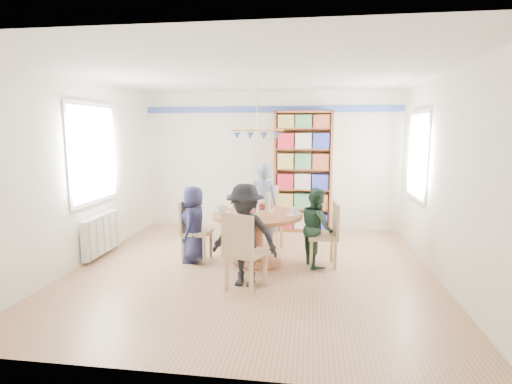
% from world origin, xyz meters
% --- Properties ---
extents(ground, '(5.00, 5.00, 0.00)m').
position_xyz_m(ground, '(0.00, 0.00, 0.00)').
color(ground, tan).
extents(room_shell, '(5.00, 5.00, 5.00)m').
position_xyz_m(room_shell, '(-0.26, 0.87, 1.65)').
color(room_shell, white).
rests_on(room_shell, ground).
extents(radiator, '(0.12, 1.00, 0.60)m').
position_xyz_m(radiator, '(-2.42, 0.30, 0.35)').
color(radiator, silver).
rests_on(radiator, ground).
extents(dining_table, '(1.30, 1.30, 0.75)m').
position_xyz_m(dining_table, '(0.04, 0.29, 0.56)').
color(dining_table, brown).
rests_on(dining_table, ground).
extents(chair_left, '(0.43, 0.43, 0.92)m').
position_xyz_m(chair_left, '(-0.96, 0.32, 0.50)').
color(chair_left, tan).
rests_on(chair_left, ground).
extents(chair_right, '(0.46, 0.46, 0.94)m').
position_xyz_m(chair_right, '(1.05, 0.30, 0.52)').
color(chair_right, tan).
rests_on(chair_right, ground).
extents(chair_far, '(0.56, 0.56, 1.00)m').
position_xyz_m(chair_far, '(0.07, 1.35, 0.55)').
color(chair_far, tan).
rests_on(chair_far, ground).
extents(chair_near, '(0.56, 0.56, 0.98)m').
position_xyz_m(chair_near, '(-0.00, -0.76, 0.54)').
color(chair_near, tan).
rests_on(chair_near, ground).
extents(person_left, '(0.37, 0.56, 1.14)m').
position_xyz_m(person_left, '(-0.91, 0.24, 0.57)').
color(person_left, '#171833').
rests_on(person_left, ground).
extents(person_right, '(0.58, 0.66, 1.14)m').
position_xyz_m(person_right, '(0.89, 0.32, 0.57)').
color(person_right, '#1B3727').
rests_on(person_right, ground).
extents(person_far, '(0.54, 0.37, 1.41)m').
position_xyz_m(person_far, '(0.02, 1.17, 0.71)').
color(person_far, gray).
rests_on(person_far, ground).
extents(person_near, '(0.90, 0.60, 1.30)m').
position_xyz_m(person_near, '(-0.00, -0.57, 0.65)').
color(person_near, black).
rests_on(person_near, ground).
extents(bookshelf, '(1.10, 0.33, 2.31)m').
position_xyz_m(bookshelf, '(0.64, 2.34, 1.14)').
color(bookshelf, brown).
rests_on(bookshelf, ground).
extents(tableware, '(1.27, 1.27, 0.33)m').
position_xyz_m(tableware, '(0.01, 0.31, 0.82)').
color(tableware, white).
rests_on(tableware, dining_table).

